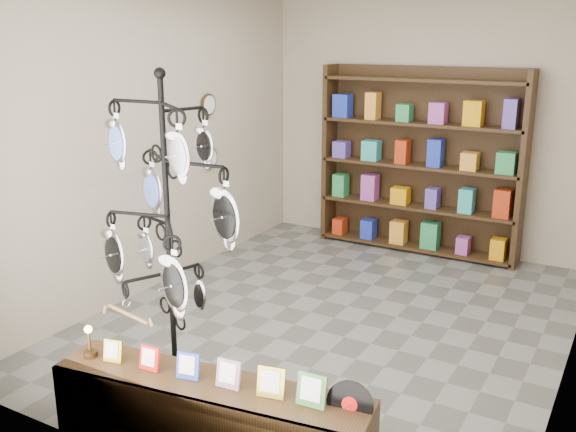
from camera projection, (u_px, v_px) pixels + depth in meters
name	position (u px, v px, depth m)	size (l,w,h in m)	color
ground	(334.00, 318.00, 5.98)	(5.00, 5.00, 0.00)	slate
room_envelope	(338.00, 119.00, 5.48)	(5.00, 5.00, 5.00)	#B2A68F
display_tree	(167.00, 217.00, 4.34)	(1.25, 1.22, 2.35)	black
front_shelf	(210.00, 418.00, 3.98)	(2.08, 0.69, 0.72)	black
back_shelving	(420.00, 167.00, 7.62)	(2.42, 0.36, 2.20)	black
wall_clocks	(209.00, 132.00, 7.18)	(0.03, 0.24, 0.84)	black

